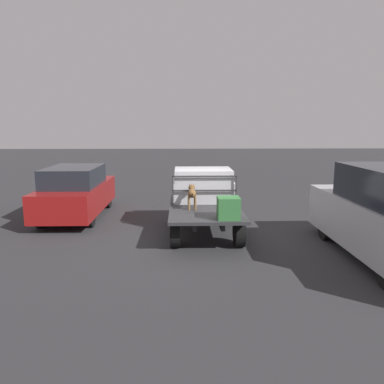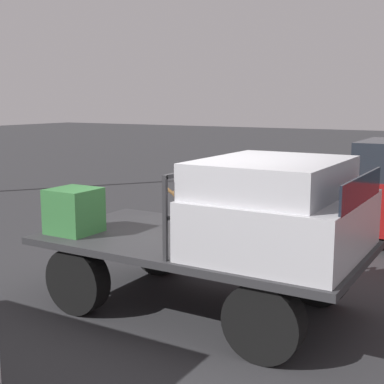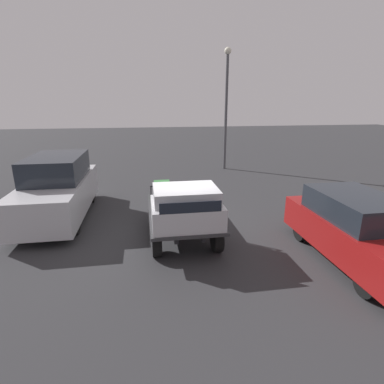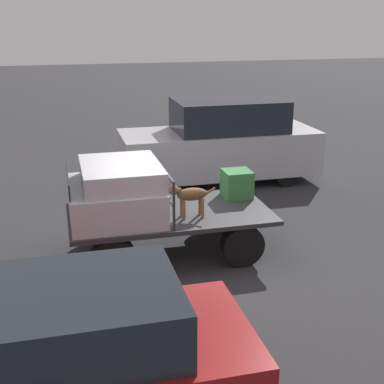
% 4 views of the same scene
% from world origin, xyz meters
% --- Properties ---
extents(ground_plane, '(80.00, 80.00, 0.00)m').
position_xyz_m(ground_plane, '(0.00, 0.00, 0.00)').
color(ground_plane, '#2D2D30').
extents(flatbed_truck, '(3.61, 1.94, 0.81)m').
position_xyz_m(flatbed_truck, '(0.00, 0.00, 0.58)').
color(flatbed_truck, black).
rests_on(flatbed_truck, ground).
extents(truck_cab, '(1.57, 1.82, 0.95)m').
position_xyz_m(truck_cab, '(0.93, 0.00, 1.26)').
color(truck_cab, '#B7B7BC').
rests_on(truck_cab, flatbed_truck).
extents(truck_headboard, '(0.04, 1.82, 0.84)m').
position_xyz_m(truck_headboard, '(0.11, 0.00, 1.37)').
color(truck_headboard, '#2D2D30').
rests_on(truck_headboard, flatbed_truck).
extents(dog, '(0.88, 0.23, 0.65)m').
position_xyz_m(dog, '(-0.26, 0.36, 1.22)').
color(dog, brown).
rests_on(dog, flatbed_truck).
extents(cargo_crate, '(0.53, 0.53, 0.53)m').
position_xyz_m(cargo_crate, '(-1.44, -0.48, 1.08)').
color(cargo_crate, '#337038').
rests_on(cargo_crate, flatbed_truck).
extents(parked_sedan, '(4.36, 1.77, 1.71)m').
position_xyz_m(parked_sedan, '(2.16, 4.15, 0.85)').
color(parked_sedan, black).
rests_on(parked_sedan, ground).
extents(parked_pickup_far, '(5.04, 1.90, 2.14)m').
position_xyz_m(parked_pickup_far, '(-2.23, -4.03, 1.04)').
color(parked_pickup_far, black).
rests_on(parked_pickup_far, ground).
extents(light_pole_near, '(0.38, 0.38, 6.75)m').
position_xyz_m(light_pole_near, '(-9.00, 3.74, 4.08)').
color(light_pole_near, '#4C4C51').
rests_on(light_pole_near, ground).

